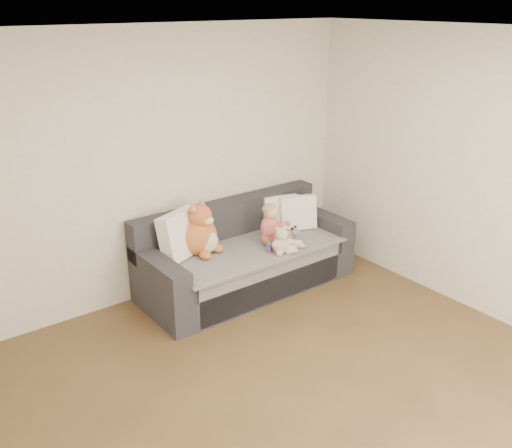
{
  "coord_description": "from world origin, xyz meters",
  "views": [
    {
      "loc": [
        -2.34,
        -2.25,
        2.79
      ],
      "look_at": [
        0.76,
        1.87,
        0.75
      ],
      "focal_mm": 40.0,
      "sensor_mm": 36.0,
      "label": 1
    }
  ],
  "objects": [
    {
      "name": "teddy_bear",
      "position": [
        0.92,
        1.66,
        0.59
      ],
      "size": [
        0.23,
        0.17,
        0.29
      ],
      "rotation": [
        0.0,
        0.0,
        -0.13
      ],
      "color": "tan",
      "rests_on": "sofa"
    },
    {
      "name": "cushion_left",
      "position": [
        0.11,
        2.2,
        0.7
      ],
      "size": [
        0.54,
        0.39,
        0.46
      ],
      "rotation": [
        0.0,
        0.0,
        0.39
      ],
      "color": "white",
      "rests_on": "sofa"
    },
    {
      "name": "sippy_cup",
      "position": [
        0.86,
        1.77,
        0.53
      ],
      "size": [
        0.1,
        0.07,
        0.11
      ],
      "rotation": [
        0.0,
        0.0,
        0.25
      ],
      "color": "#733798",
      "rests_on": "sofa"
    },
    {
      "name": "cushion_right_front",
      "position": [
        1.47,
        2.06,
        0.65
      ],
      "size": [
        0.43,
        0.3,
        0.37
      ],
      "rotation": [
        0.0,
        0.0,
        -0.36
      ],
      "color": "white",
      "rests_on": "sofa"
    },
    {
      "name": "plush_cow",
      "position": [
        1.16,
        1.84,
        0.55
      ],
      "size": [
        0.15,
        0.22,
        0.18
      ],
      "rotation": [
        0.0,
        0.0,
        0.3
      ],
      "color": "white",
      "rests_on": "sofa"
    },
    {
      "name": "cushion_right_back",
      "position": [
        1.34,
        2.18,
        0.65
      ],
      "size": [
        0.43,
        0.29,
        0.37
      ],
      "rotation": [
        0.0,
        0.0,
        -0.33
      ],
      "color": "white",
      "rests_on": "sofa"
    },
    {
      "name": "toddler",
      "position": [
        0.97,
        1.86,
        0.66
      ],
      "size": [
        0.33,
        0.45,
        0.45
      ],
      "rotation": [
        0.0,
        0.0,
        0.4
      ],
      "color": "#D16349",
      "rests_on": "sofa"
    },
    {
      "name": "sofa",
      "position": [
        0.76,
        2.06,
        0.31
      ],
      "size": [
        2.2,
        0.94,
        0.85
      ],
      "color": "#2B2B30",
      "rests_on": "ground"
    },
    {
      "name": "plush_cat",
      "position": [
        0.3,
        2.14,
        0.68
      ],
      "size": [
        0.45,
        0.44,
        0.56
      ],
      "rotation": [
        0.0,
        0.0,
        0.34
      ],
      "color": "#A76525",
      "rests_on": "sofa"
    },
    {
      "name": "room_shell",
      "position": [
        0.0,
        0.42,
        1.3
      ],
      "size": [
        5.0,
        5.0,
        5.0
      ],
      "color": "brown",
      "rests_on": "ground"
    }
  ]
}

